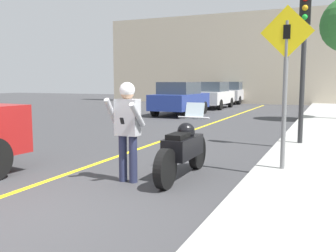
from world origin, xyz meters
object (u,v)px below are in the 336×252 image
at_px(motorcycle, 183,149).
at_px(crossing_sign, 286,72).
at_px(person_biker, 127,122).
at_px(parked_car_silver, 232,92).
at_px(traffic_light, 304,40).
at_px(parked_car_blue, 180,98).
at_px(parked_car_white, 213,95).

height_order(motorcycle, crossing_sign, crossing_sign).
bearing_deg(motorcycle, crossing_sign, 24.89).
relative_size(person_biker, crossing_sign, 0.60).
bearing_deg(motorcycle, parked_car_silver, 101.82).
bearing_deg(person_biker, parked_car_silver, 99.69).
bearing_deg(traffic_light, person_biker, -118.41).
relative_size(motorcycle, parked_car_silver, 0.53).
distance_m(traffic_light, parked_car_silver, 19.96).
relative_size(crossing_sign, parked_car_blue, 0.68).
bearing_deg(parked_car_blue, motorcycle, -67.97).
xyz_separation_m(motorcycle, person_biker, (-0.76, -0.65, 0.53)).
relative_size(motorcycle, parked_car_blue, 0.53).
bearing_deg(parked_car_silver, person_biker, -80.31).
height_order(traffic_light, parked_car_silver, traffic_light).
bearing_deg(parked_car_blue, crossing_sign, -59.86).
bearing_deg(parked_car_blue, traffic_light, -50.62).
distance_m(traffic_light, parked_car_white, 14.65).
height_order(person_biker, traffic_light, traffic_light).
xyz_separation_m(parked_car_blue, parked_car_white, (0.13, 5.29, 0.00)).
bearing_deg(crossing_sign, parked_car_white, 110.95).
relative_size(person_biker, parked_car_silver, 0.41).
height_order(crossing_sign, traffic_light, traffic_light).
distance_m(motorcycle, parked_car_white, 17.58).
bearing_deg(person_biker, motorcycle, 40.71).
relative_size(traffic_light, parked_car_white, 0.88).
height_order(parked_car_white, parked_car_silver, same).
distance_m(motorcycle, person_biker, 1.13).
xyz_separation_m(crossing_sign, parked_car_blue, (-6.34, 10.92, -1.02)).
distance_m(person_biker, parked_car_silver, 23.66).
relative_size(crossing_sign, parked_car_silver, 0.68).
bearing_deg(traffic_light, parked_car_blue, 129.38).
xyz_separation_m(person_biker, parked_car_silver, (-3.98, 23.32, -0.18)).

